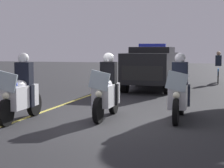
# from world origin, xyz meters

# --- Properties ---
(ground_plane) EXTENTS (80.00, 80.00, 0.00)m
(ground_plane) POSITION_xyz_m (0.00, 0.00, 0.00)
(ground_plane) COLOR #28282B
(lane_stripe_center) EXTENTS (48.00, 0.12, 0.01)m
(lane_stripe_center) POSITION_xyz_m (0.00, -2.19, 0.00)
(lane_stripe_center) COLOR #E0D14C
(lane_stripe_center) RESTS_ON ground
(police_motorcycle_lead_left) EXTENTS (2.14, 0.57, 1.72)m
(police_motorcycle_lead_left) POSITION_xyz_m (0.90, -2.11, 0.70)
(police_motorcycle_lead_left) COLOR black
(police_motorcycle_lead_left) RESTS_ON ground
(police_motorcycle_lead_right) EXTENTS (2.14, 0.57, 1.72)m
(police_motorcycle_lead_right) POSITION_xyz_m (-0.04, -0.13, 0.70)
(police_motorcycle_lead_right) COLOR black
(police_motorcycle_lead_right) RESTS_ON ground
(police_motorcycle_trailing) EXTENTS (2.14, 0.57, 1.72)m
(police_motorcycle_trailing) POSITION_xyz_m (-0.32, 1.73, 0.70)
(police_motorcycle_trailing) COLOR black
(police_motorcycle_trailing) RESTS_ON ground
(police_suv) EXTENTS (4.94, 2.15, 2.05)m
(police_suv) POSITION_xyz_m (-7.49, -0.22, 1.07)
(police_suv) COLOR black
(police_suv) RESTS_ON ground
(cyclist_background) EXTENTS (1.76, 0.32, 1.69)m
(cyclist_background) POSITION_xyz_m (-11.43, 2.64, 0.84)
(cyclist_background) COLOR black
(cyclist_background) RESTS_ON ground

